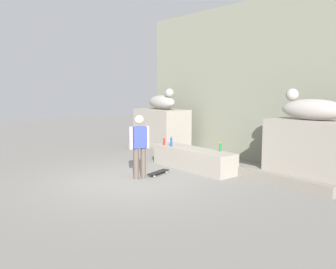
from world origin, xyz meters
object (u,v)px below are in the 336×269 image
(skater, at_px, (140,144))
(bottle_green, at_px, (220,148))
(statue_reclining_right, at_px, (312,109))
(bottle_blue, at_px, (171,142))
(skateboard, at_px, (158,172))
(bottle_red, at_px, (164,142))
(statue_reclining_left, at_px, (162,102))

(skater, relative_size, bottle_green, 6.37)
(statue_reclining_right, bearing_deg, skater, 37.98)
(bottle_blue, distance_m, bottle_green, 1.61)
(statue_reclining_right, bearing_deg, skateboard, 30.90)
(skateboard, bearing_deg, statue_reclining_right, -70.33)
(statue_reclining_right, distance_m, bottle_green, 2.62)
(skateboard, xyz_separation_m, bottle_red, (-0.94, 0.95, 0.66))
(bottle_blue, relative_size, bottle_green, 1.24)
(skateboard, distance_m, bottle_green, 1.87)
(statue_reclining_left, distance_m, skater, 4.32)
(statue_reclining_right, relative_size, bottle_red, 6.10)
(skateboard, bearing_deg, bottle_green, -49.31)
(statue_reclining_left, distance_m, skateboard, 4.16)
(statue_reclining_left, xyz_separation_m, skateboard, (2.89, -2.39, -1.81))
(statue_reclining_right, xyz_separation_m, skateboard, (-3.08, -2.39, -1.81))
(statue_reclining_left, relative_size, bottle_blue, 5.08)
(statue_reclining_left, bearing_deg, bottle_blue, -25.42)
(bottle_green, bearing_deg, skateboard, -121.15)
(statue_reclining_left, distance_m, bottle_blue, 2.91)
(statue_reclining_left, relative_size, skater, 0.99)
(bottle_blue, bearing_deg, bottle_green, 19.18)
(statue_reclining_right, height_order, skateboard, statue_reclining_right)
(statue_reclining_right, distance_m, bottle_blue, 4.11)
(statue_reclining_left, bearing_deg, bottle_red, -29.90)
(bottle_red, height_order, bottle_blue, bottle_blue)
(statue_reclining_right, height_order, skater, statue_reclining_right)
(statue_reclining_right, bearing_deg, bottle_red, 12.83)
(bottle_red, bearing_deg, statue_reclining_left, 143.49)
(skater, bearing_deg, statue_reclining_right, -30.03)
(statue_reclining_right, distance_m, skater, 4.40)
(skater, height_order, skateboard, skater)
(statue_reclining_left, bearing_deg, statue_reclining_right, 6.61)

